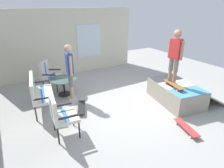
# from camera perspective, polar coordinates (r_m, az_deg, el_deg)

# --- Properties ---
(ground_plane) EXTENTS (12.00, 12.00, 0.10)m
(ground_plane) POSITION_cam_1_polar(r_m,az_deg,el_deg) (5.84, 5.53, -7.12)
(ground_plane) COLOR #A8A8A3
(house_facade) EXTENTS (0.23, 6.00, 2.70)m
(house_facade) POSITION_cam_1_polar(r_m,az_deg,el_deg) (8.37, -12.84, 12.00)
(house_facade) COLOR beige
(house_facade) RESTS_ON ground_plane
(skate_ramp) EXTENTS (1.99, 2.10, 0.60)m
(skate_ramp) POSITION_cam_1_polar(r_m,az_deg,el_deg) (6.28, 18.63, -2.50)
(skate_ramp) COLOR gray
(skate_ramp) RESTS_ON ground_plane
(patio_bench) EXTENTS (1.32, 0.75, 1.02)m
(patio_bench) POSITION_cam_1_polar(r_m,az_deg,el_deg) (5.73, -21.22, -1.85)
(patio_bench) COLOR black
(patio_bench) RESTS_ON ground_plane
(patio_chair_near_house) EXTENTS (0.82, 0.80, 1.02)m
(patio_chair_near_house) POSITION_cam_1_polar(r_m,az_deg,el_deg) (7.08, -18.47, 3.18)
(patio_chair_near_house) COLOR black
(patio_chair_near_house) RESTS_ON ground_plane
(patio_chair_by_wall) EXTENTS (0.67, 0.61, 1.02)m
(patio_chair_by_wall) POSITION_cam_1_polar(r_m,az_deg,el_deg) (4.46, -15.37, -8.34)
(patio_chair_by_wall) COLOR black
(patio_chair_by_wall) RESTS_ON ground_plane
(patio_table) EXTENTS (0.90, 0.90, 0.57)m
(patio_table) POSITION_cam_1_polar(r_m,az_deg,el_deg) (6.56, -14.24, 0.16)
(patio_table) COLOR black
(patio_table) RESTS_ON ground_plane
(person_watching) EXTENTS (0.48, 0.28, 1.76)m
(person_watching) POSITION_cam_1_polar(r_m,az_deg,el_deg) (5.98, -12.52, 4.57)
(person_watching) COLOR silver
(person_watching) RESTS_ON ground_plane
(person_skater) EXTENTS (0.48, 0.27, 1.62)m
(person_skater) POSITION_cam_1_polar(r_m,az_deg,el_deg) (5.78, 18.29, 8.44)
(person_skater) COLOR navy
(person_skater) RESTS_ON skate_ramp
(skateboard_by_bench) EXTENTS (0.81, 0.51, 0.10)m
(skateboard_by_bench) POSITION_cam_1_polar(r_m,az_deg,el_deg) (5.65, -9.11, -6.88)
(skateboard_by_bench) COLOR black
(skateboard_by_bench) RESTS_ON ground_plane
(skateboard_spare) EXTENTS (0.82, 0.40, 0.10)m
(skateboard_spare) POSITION_cam_1_polar(r_m,az_deg,el_deg) (5.10, 21.28, -11.94)
(skateboard_spare) COLOR #B23838
(skateboard_spare) RESTS_ON ground_plane
(skateboard_on_ramp) EXTENTS (0.82, 0.35, 0.10)m
(skateboard_on_ramp) POSITION_cam_1_polar(r_m,az_deg,el_deg) (5.86, 17.96, -0.14)
(skateboard_on_ramp) COLOR brown
(skateboard_on_ramp) RESTS_ON skate_ramp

